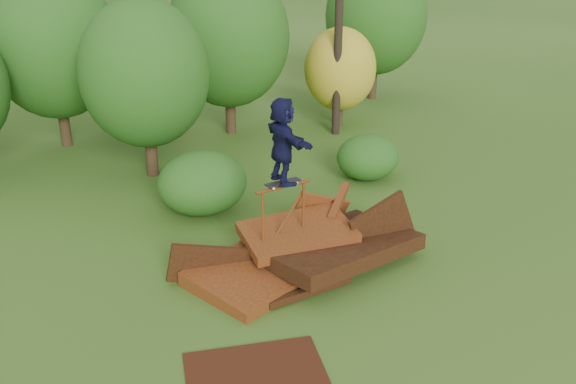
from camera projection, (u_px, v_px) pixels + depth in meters
ground at (369, 290)px, 13.15m from camera, size 240.00×240.00×0.00m
scrap_pile at (305, 251)px, 13.90m from camera, size 5.61×3.17×1.77m
grind_rail at (283, 216)px, 13.60m from camera, size 1.32×0.15×1.90m
skateboard at (283, 183)px, 13.30m from camera, size 0.80×0.26×0.08m
skater at (283, 141)px, 12.94m from camera, size 0.58×1.68×1.80m
flat_plate at (256, 375)px, 10.67m from camera, size 2.68×2.23×0.03m
tree_1 at (53, 44)px, 20.27m from camera, size 4.14×4.14×5.76m
tree_2 at (144, 74)px, 17.90m from camera, size 3.64×3.64×5.13m
tree_3 at (228, 36)px, 21.56m from camera, size 4.17×4.17×5.78m
tree_4 at (340, 69)px, 22.92m from camera, size 2.58×2.58×3.57m
tree_5 at (376, 16)px, 25.94m from camera, size 4.11×4.11×5.78m
shrub_left at (202, 183)px, 16.37m from camera, size 2.32×2.14×1.60m
shrub_right at (368, 157)px, 18.57m from camera, size 1.85×1.70×1.31m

